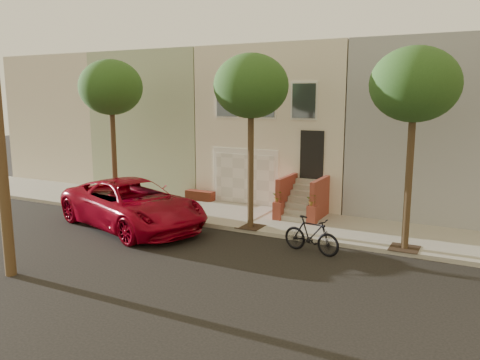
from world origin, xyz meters
The scene contains 9 objects.
ground centered at (0.00, 0.00, 0.00)m, with size 90.00×90.00×0.00m, color black.
sidewalk centered at (0.00, 5.35, 0.07)m, with size 40.00×3.70×0.15m, color #9B968D.
house_row centered at (0.00, 11.19, 3.64)m, with size 33.10×11.70×7.00m.
tree_left centered at (-5.50, 3.90, 5.26)m, with size 2.70×2.57×6.30m.
tree_mid centered at (1.00, 3.90, 5.26)m, with size 2.70×2.57×6.30m.
tree_right centered at (6.50, 3.90, 5.26)m, with size 2.70×2.57×6.30m.
utility_pole centered at (8.00, -3.20, 5.19)m, with size 23.60×1.22×10.00m.
pickup_truck centered at (-3.16, 2.22, 0.91)m, with size 3.02×6.55×1.82m, color maroon.
motorcycle centered at (3.85, 2.50, 0.59)m, with size 0.56×1.97×1.18m, color black.
Camera 1 is at (8.59, -11.51, 4.98)m, focal length 35.69 mm.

